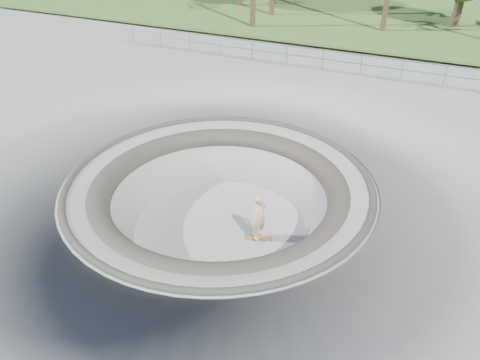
{
  "coord_description": "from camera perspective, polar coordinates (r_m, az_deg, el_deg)",
  "views": [
    {
      "loc": [
        6.13,
        -11.64,
        8.28
      ],
      "look_at": [
        0.51,
        0.55,
        -0.1
      ],
      "focal_mm": 35.0,
      "sensor_mm": 36.0,
      "label": 1
    }
  ],
  "objects": [
    {
      "name": "distant_hills",
      "position": [
        70.53,
        23.29,
        17.03
      ],
      "size": [
        103.2,
        45.0,
        28.6
      ],
      "color": "brown",
      "rests_on": "ground"
    },
    {
      "name": "ground",
      "position": [
        15.55,
        -2.56,
        -0.23
      ],
      "size": [
        180.0,
        180.0,
        0.0
      ],
      "primitive_type": "plane",
      "color": "gray",
      "rests_on": "ground"
    },
    {
      "name": "skateboard",
      "position": [
        16.08,
        2.34,
        -7.0
      ],
      "size": [
        0.92,
        0.54,
        0.09
      ],
      "color": "olive",
      "rests_on": "ground"
    },
    {
      "name": "safety_railing",
      "position": [
        25.58,
        10.05,
        14.26
      ],
      "size": [
        25.0,
        0.06,
        1.03
      ],
      "color": "#919599",
      "rests_on": "ground"
    },
    {
      "name": "skate_bowl",
      "position": [
        16.59,
        -2.41,
        -5.59
      ],
      "size": [
        14.0,
        14.0,
        4.1
      ],
      "color": "gray",
      "rests_on": "ground"
    },
    {
      "name": "skater",
      "position": [
        15.56,
        2.41,
        -4.55
      ],
      "size": [
        0.53,
        0.68,
        1.67
      ],
      "primitive_type": "imported",
      "rotation": [
        0.0,
        0.0,
        1.34
      ],
      "color": "#D7B78B",
      "rests_on": "skateboard"
    }
  ]
}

